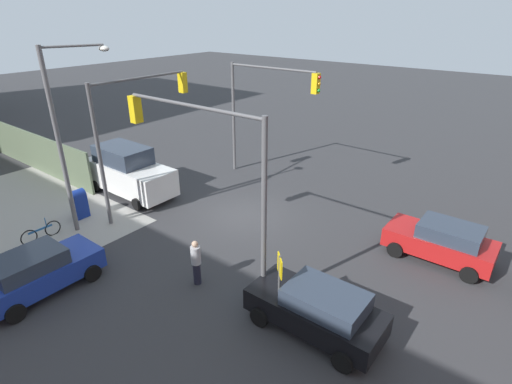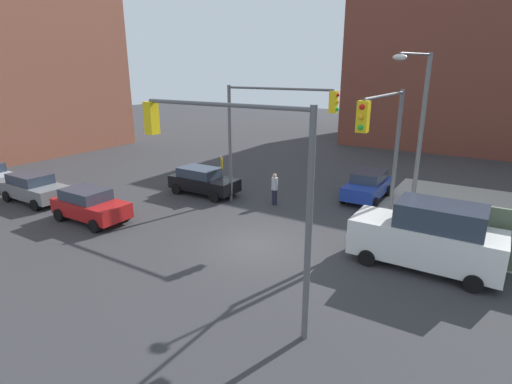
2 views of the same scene
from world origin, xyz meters
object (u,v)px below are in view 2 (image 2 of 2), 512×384
traffic_signal_ne_corner (385,141)px  sedan_black (203,181)px  mailbox_blue (431,221)px  bicycle_leaning_on_fence (425,213)px  hatchback_blue (367,185)px  coupe_gray (34,188)px  sedan_red (90,205)px  street_lamp_corner (417,130)px  traffic_signal_se_corner (237,169)px  traffic_signal_nw_corner (268,122)px  pedestrian_crossing (275,188)px  van_white_delivery (428,236)px

traffic_signal_ne_corner → sedan_black: (-11.15, 2.21, -3.79)m
mailbox_blue → bicycle_leaning_on_fence: 2.32m
hatchback_blue → coupe_gray: size_ratio=0.95×
traffic_signal_ne_corner → sedan_red: (-13.07, -4.28, -3.79)m
traffic_signal_ne_corner → mailbox_blue: traffic_signal_ne_corner is taller
street_lamp_corner → coupe_gray: (-18.98, -7.12, -3.86)m
traffic_signal_se_corner → traffic_signal_ne_corner: size_ratio=1.00×
traffic_signal_nw_corner → street_lamp_corner: 7.21m
traffic_signal_nw_corner → pedestrian_crossing: 3.80m
traffic_signal_se_corner → coupe_gray: 16.83m
mailbox_blue → pedestrian_crossing: pedestrian_crossing is taller
van_white_delivery → coupe_gray: bearing=-170.4°
street_lamp_corner → mailbox_blue: bearing=-22.0°
sedan_black → traffic_signal_ne_corner: bearing=-11.2°
mailbox_blue → coupe_gray: size_ratio=0.34×
traffic_signal_nw_corner → street_lamp_corner: street_lamp_corner is taller
traffic_signal_ne_corner → sedan_red: size_ratio=1.60×
mailbox_blue → traffic_signal_ne_corner: bearing=-123.2°
hatchback_blue → pedestrian_crossing: size_ratio=2.23×
sedan_red → van_white_delivery: van_white_delivery is taller
bicycle_leaning_on_fence → street_lamp_corner: bearing=-106.3°
traffic_signal_ne_corner → mailbox_blue: 4.96m
pedestrian_crossing → bicycle_leaning_on_fence: 7.88m
van_white_delivery → pedestrian_crossing: van_white_delivery is taller
sedan_black → van_white_delivery: size_ratio=0.79×
coupe_gray → bicycle_leaning_on_fence: bearing=24.5°
traffic_signal_se_corner → mailbox_blue: 11.00m
mailbox_blue → sedan_black: (-12.85, -0.39, 0.08)m
coupe_gray → van_white_delivery: 20.77m
mailbox_blue → bicycle_leaning_on_fence: bearing=105.3°
sedan_red → coupe_gray: (-5.32, 0.21, 0.00)m
sedan_black → sedan_red: same height
sedan_black → bicycle_leaning_on_fence: (12.25, 2.59, -0.50)m
traffic_signal_se_corner → pedestrian_crossing: (-4.26, 9.70, -3.71)m
hatchback_blue → coupe_gray: bearing=-146.5°
traffic_signal_nw_corner → street_lamp_corner: bearing=7.6°
coupe_gray → sedan_black: bearing=40.9°
coupe_gray → traffic_signal_ne_corner: bearing=12.5°
traffic_signal_ne_corner → coupe_gray: size_ratio=1.54×
traffic_signal_ne_corner → sedan_black: bearing=168.8°
sedan_black → pedestrian_crossing: (4.65, 0.59, 0.10)m
traffic_signal_nw_corner → pedestrian_crossing: bearing=85.5°
traffic_signal_nw_corner → van_white_delivery: (8.64, -2.70, -3.40)m
sedan_black → street_lamp_corner: bearing=4.1°
traffic_signal_nw_corner → sedan_black: bearing=178.6°
hatchback_blue → pedestrian_crossing: pedestrian_crossing is taller
hatchback_blue → traffic_signal_nw_corner: bearing=-133.2°
coupe_gray → van_white_delivery: bearing=9.6°
traffic_signal_ne_corner → street_lamp_corner: (0.59, 3.05, 0.07)m
mailbox_blue → sedan_red: (-14.77, -6.88, 0.08)m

